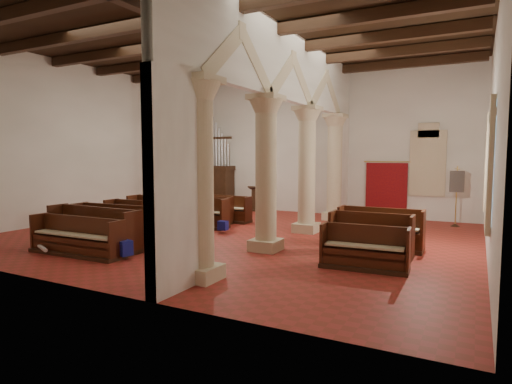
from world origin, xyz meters
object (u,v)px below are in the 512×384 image
object	(u,v)px
nave_pew_0	(76,242)
aisle_pew_0	(364,255)
processional_banner	(456,205)
pipe_organ	(212,179)
lectern	(254,201)

from	to	relation	value
nave_pew_0	aisle_pew_0	distance (m)	7.10
processional_banner	aisle_pew_0	size ratio (longest dim) A/B	1.09
pipe_organ	processional_banner	xyz separation A→B (m)	(10.58, -0.52, -0.61)
nave_pew_0	pipe_organ	bearing A→B (deg)	101.85
pipe_organ	aisle_pew_0	size ratio (longest dim) A/B	2.25
lectern	aisle_pew_0	distance (m)	10.07
processional_banner	nave_pew_0	xyz separation A→B (m)	(-8.33, -9.14, -0.44)
aisle_pew_0	processional_banner	bearing A→B (deg)	74.48
nave_pew_0	aisle_pew_0	size ratio (longest dim) A/B	1.45
pipe_organ	aisle_pew_0	world-z (taller)	pipe_organ
pipe_organ	processional_banner	world-z (taller)	pipe_organ
pipe_organ	aisle_pew_0	distance (m)	11.90
lectern	nave_pew_0	size ratio (longest dim) A/B	0.40
lectern	processional_banner	xyz separation A→B (m)	(8.23, -0.39, 0.29)
lectern	nave_pew_0	xyz separation A→B (m)	(-0.09, -9.53, -0.15)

